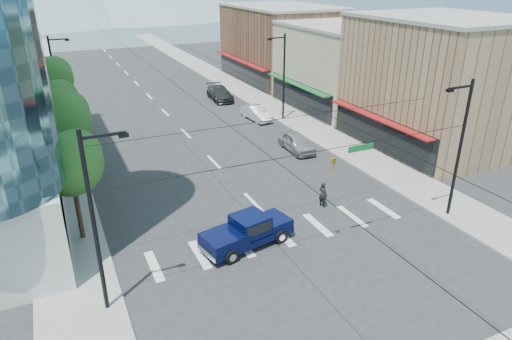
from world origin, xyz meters
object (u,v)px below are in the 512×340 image
object	(u,v)px
pickup_truck	(247,231)
parked_car_near	(297,142)
pedestrian	(323,194)
parked_car_far	(220,93)
parked_car_mid	(257,113)

from	to	relation	value
pickup_truck	parked_car_near	bearing A→B (deg)	38.44
pedestrian	parked_car_far	size ratio (longest dim) A/B	0.32
parked_car_near	parked_car_far	xyz separation A→B (m)	(0.00, 19.22, 0.03)
pickup_truck	parked_car_mid	bearing A→B (deg)	52.16
pedestrian	parked_car_mid	world-z (taller)	pedestrian
parked_car_near	parked_car_mid	world-z (taller)	parked_car_near
parked_car_mid	parked_car_far	bearing A→B (deg)	88.32
parked_car_far	pedestrian	bearing A→B (deg)	-92.68
pedestrian	parked_car_near	world-z (taller)	pedestrian
pickup_truck	pedestrian	size ratio (longest dim) A/B	3.24
pickup_truck	pedestrian	world-z (taller)	pickup_truck
parked_car_near	pedestrian	bearing A→B (deg)	-107.61
parked_car_near	parked_car_mid	xyz separation A→B (m)	(0.63, 9.79, -0.06)
parked_car_near	parked_car_far	world-z (taller)	parked_car_far
pedestrian	parked_car_far	distance (m)	29.34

